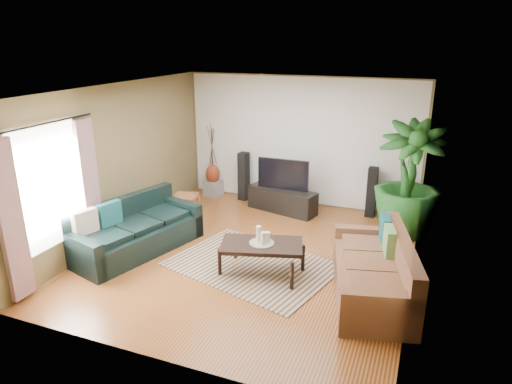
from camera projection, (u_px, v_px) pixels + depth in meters
The scene contains 28 objects.
floor at pixel (252, 256), 7.54m from camera, with size 5.50×5.50×0.00m, color #965626.
ceiling at pixel (251, 90), 6.66m from camera, with size 5.50×5.50×0.00m, color white.
wall_back at pixel (300, 142), 9.52m from camera, with size 5.00×5.00×0.00m, color brown.
wall_front at pixel (152, 251), 4.68m from camera, with size 5.00×5.00×0.00m, color brown.
wall_left at pixel (119, 162), 7.96m from camera, with size 5.50×5.50×0.00m, color brown.
wall_right at pixel (421, 197), 6.24m from camera, with size 5.50×5.50×0.00m, color brown.
backwall_panel at pixel (300, 142), 9.52m from camera, with size 4.90×4.90×0.00m, color white.
window_pane at pixel (49, 186), 6.53m from camera, with size 1.80×1.80×0.00m, color white.
curtain_near at pixel (11, 222), 5.93m from camera, with size 0.08×0.35×2.20m, color gray.
curtain_far at pixel (90, 188), 7.25m from camera, with size 0.08×0.35×2.20m, color gray.
curtain_rod at pixel (42, 124), 6.22m from camera, with size 0.03×0.03×1.90m, color black.
sofa_left at pixel (136, 227), 7.60m from camera, with size 2.22×0.95×0.85m, color black.
sofa_right at pixel (372, 267), 6.29m from camera, with size 2.13×0.96×0.85m, color brown.
area_rug at pixel (252, 265), 7.22m from camera, with size 2.47×1.75×0.01m, color tan.
coffee_table at pixel (262, 258), 6.91m from camera, with size 1.21×0.66×0.50m, color black.
candle_tray at pixel (262, 243), 6.82m from camera, with size 0.38×0.38×0.02m, color gray.
candle_tall at pixel (259, 234), 6.83m from camera, with size 0.08×0.08×0.24m, color beige.
candle_mid at pixel (263, 238), 6.74m from camera, with size 0.08×0.08×0.19m, color beige.
candle_short at pixel (268, 237), 6.83m from camera, with size 0.08×0.08×0.15m, color beige.
tv_stand at pixel (282, 200), 9.38m from camera, with size 1.44×0.43×0.48m, color black.
television at pixel (283, 174), 9.22m from camera, with size 1.06×0.06×0.63m, color black.
speaker_left at pixel (244, 176), 9.98m from camera, with size 0.19×0.21×1.06m, color black.
speaker_right at pixel (372, 192), 9.04m from camera, with size 0.18×0.20×1.01m, color black.
potted_plant at pixel (408, 179), 8.08m from camera, with size 1.16×1.16×2.08m, color #184818.
plant_pot at pixel (403, 225), 8.37m from camera, with size 0.38×0.38×0.30m, color black.
pedestal at pixel (213, 188), 10.35m from camera, with size 0.34×0.34×0.34m, color gray.
vase at pixel (213, 174), 10.25m from camera, with size 0.31×0.31×0.44m, color maroon.
side_table at pixel (186, 207), 9.04m from camera, with size 0.45×0.45×0.48m, color brown.
Camera 1 is at (2.54, -6.30, 3.44)m, focal length 32.00 mm.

